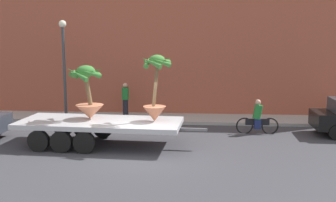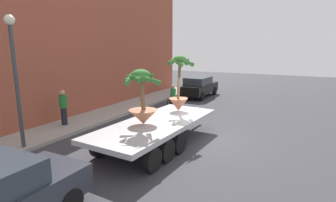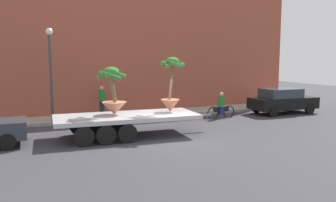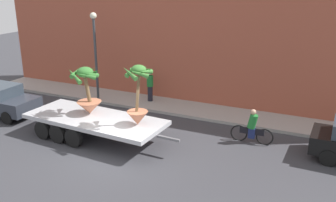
{
  "view_description": "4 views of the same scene",
  "coord_description": "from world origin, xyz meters",
  "px_view_note": "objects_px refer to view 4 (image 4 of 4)",
  "views": [
    {
      "loc": [
        2.14,
        -13.72,
        4.13
      ],
      "look_at": [
        0.92,
        1.48,
        1.71
      ],
      "focal_mm": 42.57,
      "sensor_mm": 36.0,
      "label": 1
    },
    {
      "loc": [
        -10.44,
        -3.99,
        3.88
      ],
      "look_at": [
        0.31,
        1.6,
        1.41
      ],
      "focal_mm": 28.41,
      "sensor_mm": 36.0,
      "label": 2
    },
    {
      "loc": [
        -5.84,
        -13.4,
        3.48
      ],
      "look_at": [
        0.63,
        1.84,
        1.39
      ],
      "focal_mm": 36.69,
      "sensor_mm": 36.0,
      "label": 3
    },
    {
      "loc": [
        7.59,
        -11.38,
        6.85
      ],
      "look_at": [
        1.42,
        1.97,
        1.89
      ],
      "focal_mm": 40.04,
      "sensor_mm": 36.0,
      "label": 4
    }
  ],
  "objects_px": {
    "potted_palm_middle": "(138,99)",
    "street_lamp": "(95,45)",
    "cyclist": "(252,128)",
    "pedestrian_near_gate": "(150,85)",
    "flatbed_trailer": "(91,121)",
    "potted_palm_rear": "(87,93)"
  },
  "relations": [
    {
      "from": "potted_palm_rear",
      "to": "pedestrian_near_gate",
      "type": "relative_size",
      "value": 1.24
    },
    {
      "from": "flatbed_trailer",
      "to": "potted_palm_rear",
      "type": "bearing_deg",
      "value": 134.94
    },
    {
      "from": "flatbed_trailer",
      "to": "cyclist",
      "type": "relative_size",
      "value": 3.97
    },
    {
      "from": "potted_palm_middle",
      "to": "street_lamp",
      "type": "bearing_deg",
      "value": 139.85
    },
    {
      "from": "pedestrian_near_gate",
      "to": "street_lamp",
      "type": "bearing_deg",
      "value": -161.01
    },
    {
      "from": "cyclist",
      "to": "pedestrian_near_gate",
      "type": "bearing_deg",
      "value": 156.28
    },
    {
      "from": "potted_palm_middle",
      "to": "flatbed_trailer",
      "type": "bearing_deg",
      "value": -179.42
    },
    {
      "from": "potted_palm_middle",
      "to": "potted_palm_rear",
      "type": "bearing_deg",
      "value": 174.38
    },
    {
      "from": "flatbed_trailer",
      "to": "potted_palm_middle",
      "type": "xyz_separation_m",
      "value": [
        2.4,
        0.02,
        1.35
      ]
    },
    {
      "from": "potted_palm_rear",
      "to": "potted_palm_middle",
      "type": "distance_m",
      "value": 2.71
    },
    {
      "from": "flatbed_trailer",
      "to": "street_lamp",
      "type": "height_order",
      "value": "street_lamp"
    },
    {
      "from": "potted_palm_middle",
      "to": "cyclist",
      "type": "bearing_deg",
      "value": 29.57
    },
    {
      "from": "flatbed_trailer",
      "to": "cyclist",
      "type": "xyz_separation_m",
      "value": [
        6.59,
        2.4,
        -0.11
      ]
    },
    {
      "from": "potted_palm_middle",
      "to": "cyclist",
      "type": "distance_m",
      "value": 5.03
    },
    {
      "from": "cyclist",
      "to": "pedestrian_near_gate",
      "type": "height_order",
      "value": "pedestrian_near_gate"
    },
    {
      "from": "potted_palm_rear",
      "to": "street_lamp",
      "type": "distance_m",
      "value": 4.72
    },
    {
      "from": "flatbed_trailer",
      "to": "cyclist",
      "type": "height_order",
      "value": "cyclist"
    },
    {
      "from": "cyclist",
      "to": "street_lamp",
      "type": "xyz_separation_m",
      "value": [
        -9.15,
        1.81,
        2.56
      ]
    },
    {
      "from": "flatbed_trailer",
      "to": "cyclist",
      "type": "distance_m",
      "value": 7.02
    },
    {
      "from": "flatbed_trailer",
      "to": "pedestrian_near_gate",
      "type": "distance_m",
      "value": 5.2
    },
    {
      "from": "cyclist",
      "to": "pedestrian_near_gate",
      "type": "relative_size",
      "value": 1.08
    },
    {
      "from": "flatbed_trailer",
      "to": "street_lamp",
      "type": "xyz_separation_m",
      "value": [
        -2.56,
        4.21,
        2.46
      ]
    }
  ]
}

